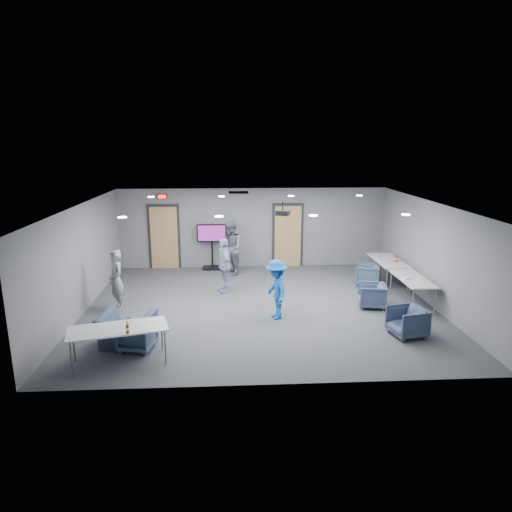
{
  "coord_description": "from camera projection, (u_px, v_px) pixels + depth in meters",
  "views": [
    {
      "loc": [
        -0.77,
        -11.3,
        4.2
      ],
      "look_at": [
        -0.08,
        0.66,
        1.2
      ],
      "focal_mm": 32.0,
      "sensor_mm": 36.0,
      "label": 1
    }
  ],
  "objects": [
    {
      "name": "wall_right",
      "position": [
        432.0,
        254.0,
        11.93
      ],
      "size": [
        0.02,
        8.0,
        2.7
      ],
      "primitive_type": "cube",
      "color": "slate",
      "rests_on": "floor"
    },
    {
      "name": "chair_right_b",
      "position": [
        372.0,
        295.0,
        11.89
      ],
      "size": [
        0.8,
        0.78,
        0.63
      ],
      "primitive_type": "imported",
      "rotation": [
        0.0,
        0.0,
        -1.75
      ],
      "color": "#3B4866",
      "rests_on": "floor"
    },
    {
      "name": "person_d",
      "position": [
        276.0,
        289.0,
        11.04
      ],
      "size": [
        0.72,
        1.03,
        1.47
      ],
      "primitive_type": "imported",
      "rotation": [
        0.0,
        0.0,
        -1.38
      ],
      "color": "#1B55B0",
      "rests_on": "floor"
    },
    {
      "name": "floor",
      "position": [
        260.0,
        306.0,
        12.01
      ],
      "size": [
        9.0,
        9.0,
        0.0
      ],
      "primitive_type": "plane",
      "color": "#35373C",
      "rests_on": "ground"
    },
    {
      "name": "chair_right_c",
      "position": [
        407.0,
        322.0,
        10.1
      ],
      "size": [
        0.86,
        0.84,
        0.66
      ],
      "primitive_type": "imported",
      "rotation": [
        0.0,
        0.0,
        -1.36
      ],
      "color": "#374460",
      "rests_on": "floor"
    },
    {
      "name": "table_right_b",
      "position": [
        413.0,
        280.0,
        11.96
      ],
      "size": [
        0.72,
        1.73,
        0.73
      ],
      "rotation": [
        0.0,
        0.0,
        1.57
      ],
      "color": "silver",
      "rests_on": "floor"
    },
    {
      "name": "ceiling",
      "position": [
        261.0,
        204.0,
        11.35
      ],
      "size": [
        9.0,
        9.0,
        0.0
      ],
      "primitive_type": "plane",
      "rotation": [
        3.14,
        0.0,
        0.0
      ],
      "color": "white",
      "rests_on": "wall_back"
    },
    {
      "name": "downlights",
      "position": [
        261.0,
        205.0,
        11.35
      ],
      "size": [
        6.18,
        3.78,
        0.02
      ],
      "color": "white",
      "rests_on": "ceiling"
    },
    {
      "name": "bottle_right",
      "position": [
        396.0,
        258.0,
        13.63
      ],
      "size": [
        0.06,
        0.06,
        0.24
      ],
      "color": "#51340D",
      "rests_on": "table_right_a"
    },
    {
      "name": "wall_back",
      "position": [
        253.0,
        228.0,
        15.55
      ],
      "size": [
        9.0,
        0.02,
        2.7
      ],
      "primitive_type": "cube",
      "color": "slate",
      "rests_on": "floor"
    },
    {
      "name": "exit_sign",
      "position": [
        162.0,
        196.0,
        15.05
      ],
      "size": [
        0.32,
        0.08,
        0.16
      ],
      "color": "black",
      "rests_on": "wall_back"
    },
    {
      "name": "chair_front_a",
      "position": [
        137.0,
        335.0,
        9.45
      ],
      "size": [
        0.8,
        0.81,
        0.63
      ],
      "primitive_type": "imported",
      "rotation": [
        0.0,
        0.0,
        2.93
      ],
      "color": "#394C63",
      "rests_on": "floor"
    },
    {
      "name": "chair_front_b",
      "position": [
        128.0,
        329.0,
        9.63
      ],
      "size": [
        1.22,
        1.1,
        0.71
      ],
      "primitive_type": "imported",
      "rotation": [
        0.0,
        0.0,
        2.99
      ],
      "color": "#323E58",
      "rests_on": "floor"
    },
    {
      "name": "person_b",
      "position": [
        231.0,
        248.0,
        14.65
      ],
      "size": [
        0.85,
        0.99,
        1.77
      ],
      "primitive_type": "imported",
      "rotation": [
        0.0,
        0.0,
        -1.33
      ],
      "color": "slate",
      "rests_on": "floor"
    },
    {
      "name": "table_right_a",
      "position": [
        388.0,
        261.0,
        13.8
      ],
      "size": [
        0.78,
        1.88,
        0.73
      ],
      "rotation": [
        0.0,
        0.0,
        1.57
      ],
      "color": "silver",
      "rests_on": "floor"
    },
    {
      "name": "door_right",
      "position": [
        288.0,
        236.0,
        15.64
      ],
      "size": [
        1.06,
        0.17,
        2.24
      ],
      "color": "black",
      "rests_on": "wall_back"
    },
    {
      "name": "snack_box",
      "position": [
        396.0,
        261.0,
        13.59
      ],
      "size": [
        0.17,
        0.12,
        0.04
      ],
      "primitive_type": "cube",
      "rotation": [
        0.0,
        0.0,
        0.07
      ],
      "color": "#CE4233",
      "rests_on": "table_right_a"
    },
    {
      "name": "hvac_diffuser",
      "position": [
        238.0,
        193.0,
        14.04
      ],
      "size": [
        0.6,
        0.6,
        0.03
      ],
      "primitive_type": "cube",
      "color": "black",
      "rests_on": "ceiling"
    },
    {
      "name": "door_left",
      "position": [
        164.0,
        237.0,
        15.41
      ],
      "size": [
        1.06,
        0.17,
        2.24
      ],
      "color": "black",
      "rests_on": "wall_back"
    },
    {
      "name": "wall_front",
      "position": [
        276.0,
        313.0,
        7.8
      ],
      "size": [
        9.0,
        0.02,
        2.7
      ],
      "primitive_type": "cube",
      "color": "slate",
      "rests_on": "floor"
    },
    {
      "name": "person_a",
      "position": [
        116.0,
        281.0,
        11.57
      ],
      "size": [
        0.62,
        0.68,
        1.57
      ],
      "primitive_type": "imported",
      "rotation": [
        0.0,
        0.0,
        -1.01
      ],
      "color": "gray",
      "rests_on": "floor"
    },
    {
      "name": "wrapper",
      "position": [
        406.0,
        278.0,
        11.88
      ],
      "size": [
        0.23,
        0.19,
        0.05
      ],
      "primitive_type": "cube",
      "rotation": [
        0.0,
        0.0,
        0.33
      ],
      "color": "white",
      "rests_on": "table_right_b"
    },
    {
      "name": "chair_right_a",
      "position": [
        368.0,
        275.0,
        13.71
      ],
      "size": [
        0.9,
        0.89,
        0.64
      ],
      "primitive_type": "imported",
      "rotation": [
        0.0,
        0.0,
        -1.94
      ],
      "color": "#3A4F65",
      "rests_on": "floor"
    },
    {
      "name": "person_c",
      "position": [
        224.0,
        265.0,
        12.97
      ],
      "size": [
        0.61,
        0.99,
        1.58
      ],
      "primitive_type": "imported",
      "rotation": [
        0.0,
        0.0,
        -1.31
      ],
      "color": "#98A0C4",
      "rests_on": "floor"
    },
    {
      "name": "tv_stand",
      "position": [
        212.0,
        244.0,
        15.34
      ],
      "size": [
        1.0,
        0.48,
        1.54
      ],
      "color": "black",
      "rests_on": "floor"
    },
    {
      "name": "table_front_left",
      "position": [
        118.0,
        330.0,
        8.77
      ],
      "size": [
        1.99,
        1.21,
        0.73
      ],
      "rotation": [
        0.0,
        0.0,
        0.25
      ],
      "color": "silver",
      "rests_on": "floor"
    },
    {
      "name": "wall_left",
      "position": [
        82.0,
        259.0,
        11.43
      ],
      "size": [
        0.02,
        8.0,
        2.7
      ],
      "primitive_type": "cube",
      "color": "slate",
      "rests_on": "floor"
    },
    {
      "name": "bottle_front",
      "position": [
        127.0,
        329.0,
        8.5
      ],
      "size": [
        0.06,
        0.06,
        0.24
      ],
      "color": "#51340D",
      "rests_on": "table_front_left"
    },
    {
      "name": "projector",
      "position": [
        283.0,
        213.0,
        11.93
      ],
      "size": [
        0.41,
        0.38,
        0.36
      ],
      "rotation": [
        0.0,
        0.0,
        -0.37
      ],
      "color": "black",
      "rests_on": "ceiling"
    }
  ]
}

